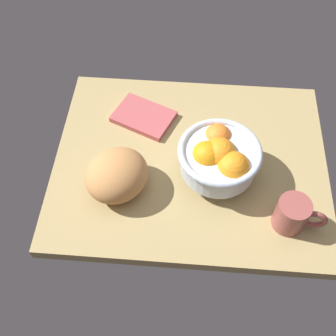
{
  "coord_description": "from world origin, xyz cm",
  "views": [
    {
      "loc": [
        0.92,
        58.72,
        82.65
      ],
      "look_at": [
        5.01,
        6.11,
        5.0
      ],
      "focal_mm": 44.65,
      "sensor_mm": 36.0,
      "label": 1
    }
  ],
  "objects_px": {
    "napkin_folded": "(144,117)",
    "mug": "(293,215)",
    "fruit_bowl": "(219,157)",
    "bread_loaf": "(117,175)"
  },
  "relations": [
    {
      "from": "napkin_folded",
      "to": "mug",
      "type": "bearing_deg",
      "value": 141.79
    },
    {
      "from": "fruit_bowl",
      "to": "bread_loaf",
      "type": "bearing_deg",
      "value": 12.7
    },
    {
      "from": "mug",
      "to": "bread_loaf",
      "type": "bearing_deg",
      "value": -9.71
    },
    {
      "from": "napkin_folded",
      "to": "mug",
      "type": "distance_m",
      "value": 0.45
    },
    {
      "from": "fruit_bowl",
      "to": "mug",
      "type": "xyz_separation_m",
      "value": [
        -0.16,
        0.12,
        -0.03
      ]
    },
    {
      "from": "fruit_bowl",
      "to": "napkin_folded",
      "type": "xyz_separation_m",
      "value": [
        0.19,
        -0.16,
        -0.06
      ]
    },
    {
      "from": "bread_loaf",
      "to": "napkin_folded",
      "type": "bearing_deg",
      "value": -99.39
    },
    {
      "from": "fruit_bowl",
      "to": "mug",
      "type": "distance_m",
      "value": 0.2
    },
    {
      "from": "fruit_bowl",
      "to": "mug",
      "type": "bearing_deg",
      "value": 143.92
    },
    {
      "from": "napkin_folded",
      "to": "mug",
      "type": "height_order",
      "value": "mug"
    }
  ]
}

